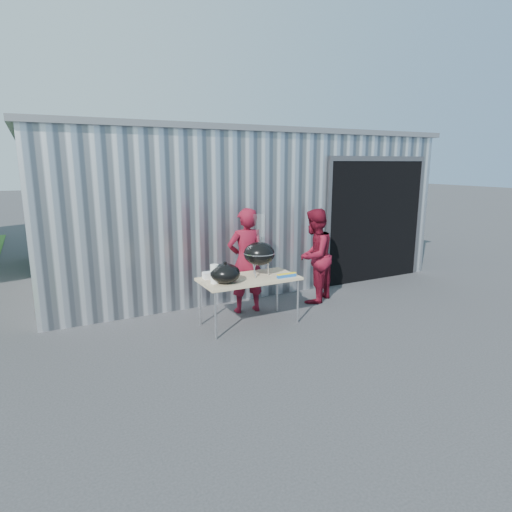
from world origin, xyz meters
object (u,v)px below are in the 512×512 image
kettle_grill (259,249)px  person_cook (246,261)px  folding_table (249,280)px  person_bystander (314,256)px

kettle_grill → person_cook: (0.03, 0.51, -0.29)m
folding_table → kettle_grill: size_ratio=1.58×
person_cook → person_bystander: size_ratio=1.04×
kettle_grill → folding_table: bearing=-168.0°
kettle_grill → person_bystander: bearing=18.0°
kettle_grill → person_bystander: size_ratio=0.56×
folding_table → kettle_grill: kettle_grill is taller
kettle_grill → person_bystander: kettle_grill is taller
folding_table → person_cook: bearing=67.9°
person_cook → folding_table: bearing=73.7°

